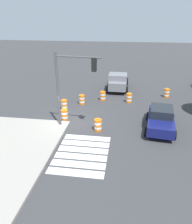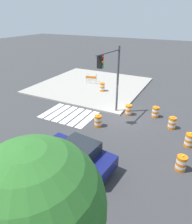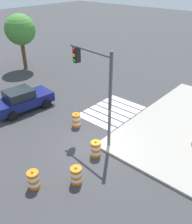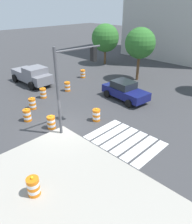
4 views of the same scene
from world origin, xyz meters
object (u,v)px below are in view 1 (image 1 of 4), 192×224
(traffic_barrel_near_corner, at_px, (129,98))
(traffic_barrel_crosswalk_end, at_px, (64,105))
(traffic_barrel_far_curb, at_px, (167,93))
(traffic_light_pole, at_px, (72,78))
(traffic_barrel_lane_center, at_px, (98,125))
(traffic_barrel_median_near, at_px, (64,115))
(sports_car, at_px, (161,119))
(traffic_barrel_median_far, at_px, (82,100))
(pickup_truck, at_px, (118,81))
(traffic_barrel_opposite_curb, at_px, (103,96))

(traffic_barrel_near_corner, relative_size, traffic_barrel_crosswalk_end, 1.00)
(traffic_barrel_far_curb, bearing_deg, traffic_light_pole, -44.55)
(traffic_barrel_crosswalk_end, xyz_separation_m, traffic_barrel_lane_center, (3.57, 3.58, 0.00))
(traffic_barrel_median_near, bearing_deg, sports_car, 86.69)
(traffic_barrel_near_corner, height_order, traffic_barrel_median_far, same)
(sports_car, xyz_separation_m, pickup_truck, (-9.30, -3.68, 0.16))
(sports_car, xyz_separation_m, traffic_light_pole, (0.81, -6.43, 3.10))
(traffic_barrel_far_curb, xyz_separation_m, traffic_barrel_lane_center, (8.25, -6.10, 0.00))
(pickup_truck, xyz_separation_m, traffic_barrel_crosswalk_end, (6.73, -4.49, -0.52))
(traffic_barrel_near_corner, distance_m, traffic_barrel_crosswalk_end, 6.38)
(pickup_truck, distance_m, traffic_barrel_median_far, 6.12)
(traffic_barrel_median_near, relative_size, traffic_barrel_median_far, 1.00)
(traffic_barrel_crosswalk_end, xyz_separation_m, traffic_barrel_median_far, (-1.52, 1.32, 0.00))
(traffic_barrel_opposite_curb, distance_m, traffic_light_pole, 7.28)
(traffic_barrel_median_far, xyz_separation_m, traffic_light_pole, (4.91, 0.42, 3.46))
(traffic_barrel_opposite_curb, bearing_deg, pickup_truck, 161.45)
(traffic_barrel_crosswalk_end, bearing_deg, traffic_light_pole, 27.19)
(traffic_barrel_lane_center, relative_size, traffic_barrel_opposite_curb, 1.00)
(traffic_barrel_median_near, relative_size, traffic_barrel_far_curb, 1.00)
(pickup_truck, distance_m, traffic_barrel_crosswalk_end, 8.10)
(traffic_barrel_near_corner, distance_m, traffic_barrel_lane_center, 6.60)
(sports_car, bearing_deg, pickup_truck, -158.39)
(traffic_barrel_lane_center, height_order, traffic_light_pole, traffic_light_pole)
(traffic_barrel_median_far, height_order, traffic_light_pole, traffic_light_pole)
(sports_car, relative_size, traffic_light_pole, 0.81)
(traffic_barrel_lane_center, bearing_deg, sports_car, 102.23)
(sports_car, bearing_deg, traffic_barrel_opposite_curb, -137.42)
(traffic_barrel_median_near, relative_size, traffic_barrel_opposite_curb, 1.00)
(traffic_barrel_median_far, bearing_deg, traffic_light_pole, 4.92)
(traffic_light_pole, bearing_deg, traffic_barrel_far_curb, 135.45)
(traffic_light_pole, bearing_deg, traffic_barrel_median_far, -175.08)
(traffic_barrel_median_near, bearing_deg, pickup_truck, 156.46)
(pickup_truck, height_order, traffic_barrel_near_corner, pickup_truck)
(traffic_barrel_far_curb, bearing_deg, traffic_barrel_median_far, -69.29)
(pickup_truck, relative_size, traffic_barrel_opposite_curb, 5.07)
(traffic_barrel_near_corner, xyz_separation_m, traffic_barrel_lane_center, (6.21, -2.23, 0.00))
(sports_car, bearing_deg, traffic_barrel_near_corner, -155.63)
(traffic_barrel_median_near, height_order, traffic_light_pole, traffic_light_pole)
(traffic_barrel_crosswalk_end, height_order, traffic_barrel_median_near, same)
(sports_car, xyz_separation_m, traffic_barrel_lane_center, (1.00, -4.59, -0.36))
(traffic_barrel_near_corner, xyz_separation_m, traffic_barrel_far_curb, (-2.04, 3.87, 0.00))
(sports_car, distance_m, traffic_light_pole, 7.18)
(sports_car, relative_size, traffic_barrel_median_far, 4.39)
(traffic_barrel_median_near, distance_m, traffic_barrel_opposite_curb, 5.61)
(traffic_barrel_crosswalk_end, relative_size, traffic_barrel_lane_center, 1.00)
(traffic_barrel_median_near, distance_m, traffic_barrel_median_far, 3.72)
(traffic_barrel_far_curb, distance_m, traffic_light_pole, 11.84)
(pickup_truck, distance_m, traffic_barrel_far_curb, 5.61)
(traffic_barrel_crosswalk_end, xyz_separation_m, traffic_barrel_opposite_curb, (-2.85, 3.19, 0.00))
(pickup_truck, bearing_deg, traffic_barrel_opposite_curb, -18.55)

